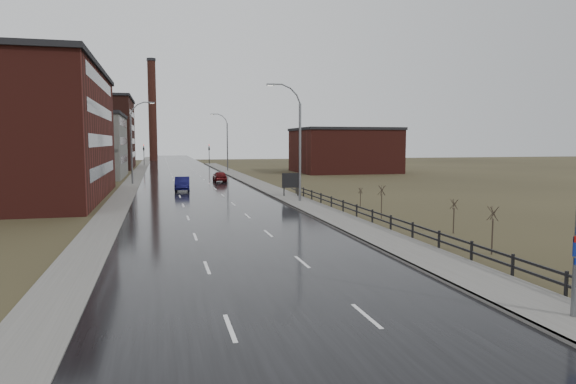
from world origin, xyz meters
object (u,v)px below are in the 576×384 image
streetlight_main (576,137)px  billboard (291,181)px  car_far (220,177)px  car_near (182,184)px

streetlight_main → billboard: streetlight_main is taller
billboard → car_far: billboard is taller
car_far → car_near: bearing=65.4°
billboard → car_near: 15.10m
billboard → streetlight_main: bearing=-90.9°
streetlight_main → car_far: bearing=94.0°
car_near → car_far: (5.93, 12.46, -0.03)m
billboard → car_near: bearing=135.9°
car_far → billboard: bearing=102.8°
streetlight_main → billboard: 38.84m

